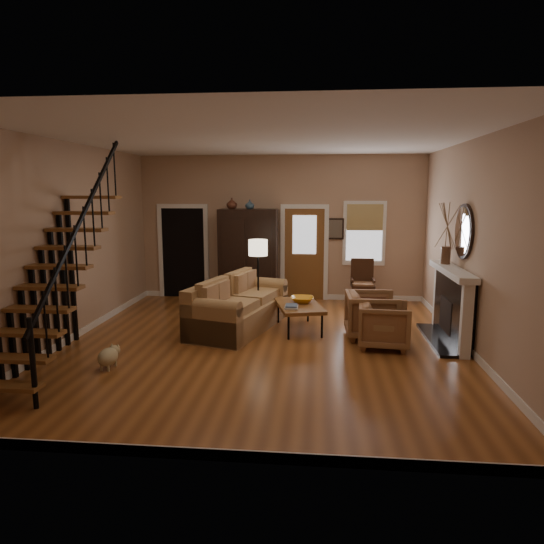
# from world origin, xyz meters

# --- Properties ---
(room) EXTENTS (7.00, 7.33, 3.30)m
(room) POSITION_xyz_m (-0.41, 1.76, 1.51)
(room) COLOR #965526
(room) RESTS_ON ground
(staircase) EXTENTS (0.94, 2.80, 3.20)m
(staircase) POSITION_xyz_m (-2.78, -1.30, 1.60)
(staircase) COLOR brown
(staircase) RESTS_ON ground
(fireplace) EXTENTS (0.33, 1.95, 2.30)m
(fireplace) POSITION_xyz_m (3.13, 0.50, 0.74)
(fireplace) COLOR black
(fireplace) RESTS_ON ground
(armoire) EXTENTS (1.30, 0.60, 2.10)m
(armoire) POSITION_xyz_m (-0.70, 3.15, 1.05)
(armoire) COLOR black
(armoire) RESTS_ON ground
(vase_a) EXTENTS (0.24, 0.24, 0.25)m
(vase_a) POSITION_xyz_m (-1.05, 3.05, 2.22)
(vase_a) COLOR #4C2619
(vase_a) RESTS_ON armoire
(vase_b) EXTENTS (0.20, 0.20, 0.21)m
(vase_b) POSITION_xyz_m (-0.65, 3.05, 2.21)
(vase_b) COLOR #334C60
(vase_b) RESTS_ON armoire
(sofa) EXTENTS (1.64, 2.57, 0.89)m
(sofa) POSITION_xyz_m (-0.55, 0.90, 0.44)
(sofa) COLOR #A17849
(sofa) RESTS_ON ground
(coffee_table) EXTENTS (1.01, 1.39, 0.48)m
(coffee_table) POSITION_xyz_m (0.54, 0.93, 0.24)
(coffee_table) COLOR brown
(coffee_table) RESTS_ON ground
(bowl) EXTENTS (0.43, 0.43, 0.10)m
(bowl) POSITION_xyz_m (0.59, 1.08, 0.53)
(bowl) COLOR orange
(bowl) RESTS_ON coffee_table
(books) EXTENTS (0.23, 0.31, 0.06)m
(books) POSITION_xyz_m (0.42, 0.63, 0.51)
(books) COLOR beige
(books) RESTS_ON coffee_table
(armchair_left) EXTENTS (0.87, 0.85, 0.74)m
(armchair_left) POSITION_xyz_m (1.94, 0.08, 0.37)
(armchair_left) COLOR brown
(armchair_left) RESTS_ON ground
(armchair_right) EXTENTS (0.89, 0.87, 0.79)m
(armchair_right) POSITION_xyz_m (1.80, 0.59, 0.40)
(armchair_right) COLOR brown
(armchair_right) RESTS_ON ground
(floor_lamp) EXTENTS (0.37, 0.37, 1.59)m
(floor_lamp) POSITION_xyz_m (-0.27, 1.46, 0.79)
(floor_lamp) COLOR black
(floor_lamp) RESTS_ON ground
(side_chair) EXTENTS (0.54, 0.54, 1.02)m
(side_chair) POSITION_xyz_m (1.85, 2.95, 0.51)
(side_chair) COLOR #3C2213
(side_chair) RESTS_ON ground
(dog) EXTENTS (0.28, 0.44, 0.31)m
(dog) POSITION_xyz_m (-2.08, -1.29, 0.15)
(dog) COLOR #CEC08D
(dog) RESTS_ON ground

